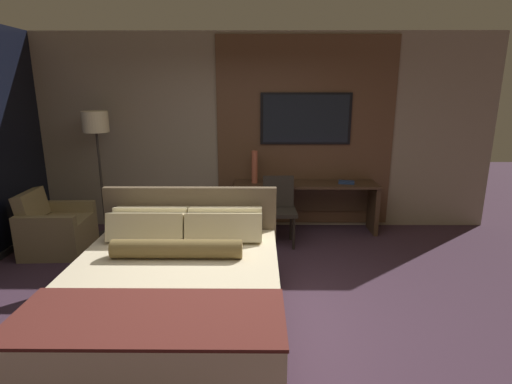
# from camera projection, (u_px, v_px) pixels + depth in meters

# --- Properties ---
(ground_plane) EXTENTS (16.00, 16.00, 0.00)m
(ground_plane) POSITION_uv_depth(u_px,v_px,m) (238.00, 317.00, 3.65)
(ground_plane) COLOR #3D2838
(wall_back_tv_panel) EXTENTS (7.20, 0.09, 2.80)m
(wall_back_tv_panel) POSITION_uv_depth(u_px,v_px,m) (254.00, 133.00, 5.81)
(wall_back_tv_panel) COLOR gray
(wall_back_tv_panel) RESTS_ON ground_plane
(bed) EXTENTS (1.83, 2.14, 1.02)m
(bed) POSITION_uv_depth(u_px,v_px,m) (174.00, 291.00, 3.45)
(bed) COLOR #33281E
(bed) RESTS_ON ground_plane
(desk) EXTENTS (2.04, 0.48, 0.72)m
(desk) POSITION_uv_depth(u_px,v_px,m) (305.00, 197.00, 5.78)
(desk) COLOR #422D1E
(desk) RESTS_ON ground_plane
(tv) EXTENTS (1.29, 0.04, 0.73)m
(tv) POSITION_uv_depth(u_px,v_px,m) (306.00, 119.00, 5.68)
(tv) COLOR black
(desk_chair) EXTENTS (0.46, 0.46, 0.90)m
(desk_chair) POSITION_uv_depth(u_px,v_px,m) (279.00, 204.00, 5.31)
(desk_chair) COLOR #28231E
(desk_chair) RESTS_ON ground_plane
(armchair_by_window) EXTENTS (0.79, 0.80, 0.80)m
(armchair_by_window) POSITION_uv_depth(u_px,v_px,m) (56.00, 231.00, 5.08)
(armchair_by_window) COLOR olive
(armchair_by_window) RESTS_ON ground_plane
(floor_lamp) EXTENTS (0.34, 0.34, 1.74)m
(floor_lamp) POSITION_uv_depth(u_px,v_px,m) (96.00, 132.00, 5.34)
(floor_lamp) COLOR #282623
(floor_lamp) RESTS_ON ground_plane
(vase_tall) EXTENTS (0.09, 0.09, 0.46)m
(vase_tall) POSITION_uv_depth(u_px,v_px,m) (255.00, 167.00, 5.64)
(vase_tall) COLOR #B2563D
(vase_tall) RESTS_ON desk
(book) EXTENTS (0.25, 0.19, 0.03)m
(book) POSITION_uv_depth(u_px,v_px,m) (346.00, 182.00, 5.67)
(book) COLOR navy
(book) RESTS_ON desk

